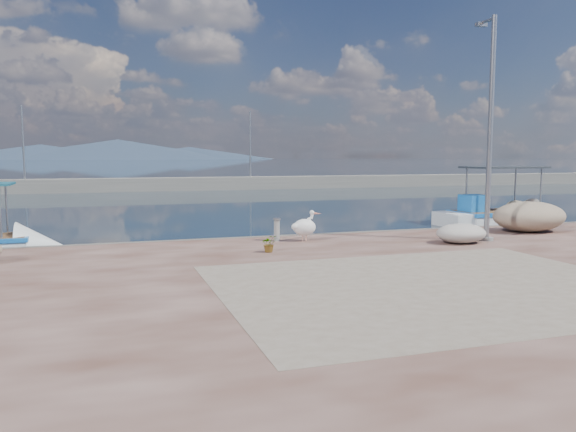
# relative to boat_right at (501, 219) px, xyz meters

# --- Properties ---
(ground) EXTENTS (1400.00, 1400.00, 0.00)m
(ground) POSITION_rel_boat_right_xyz_m (-12.22, -8.86, -0.25)
(ground) COLOR #162635
(ground) RESTS_ON ground
(quay) EXTENTS (44.00, 22.00, 0.50)m
(quay) POSITION_rel_boat_right_xyz_m (-12.22, -14.86, 0.00)
(quay) COLOR #47291E
(quay) RESTS_ON ground
(quay_patch) EXTENTS (9.00, 7.00, 0.01)m
(quay_patch) POSITION_rel_boat_right_xyz_m (-11.22, -11.86, 0.26)
(quay_patch) COLOR gray
(quay_patch) RESTS_ON quay
(breakwater) EXTENTS (120.00, 2.20, 7.50)m
(breakwater) POSITION_rel_boat_right_xyz_m (-12.22, 31.14, 0.36)
(breakwater) COLOR gray
(breakwater) RESTS_ON ground
(mountains) EXTENTS (370.00, 280.00, 22.00)m
(mountains) POSITION_rel_boat_right_xyz_m (-7.82, 641.14, 9.26)
(mountains) COLOR #28384C
(mountains) RESTS_ON ground
(boat_right) EXTENTS (6.66, 2.39, 3.17)m
(boat_right) POSITION_rel_boat_right_xyz_m (0.00, 0.00, 0.00)
(boat_right) COLOR white
(boat_right) RESTS_ON ground
(pelican) EXTENTS (1.02, 0.54, 0.98)m
(pelican) POSITION_rel_boat_right_xyz_m (-11.72, -5.25, 0.71)
(pelican) COLOR tan
(pelican) RESTS_ON quay
(lamp_post) EXTENTS (0.44, 0.96, 7.00)m
(lamp_post) POSITION_rel_boat_right_xyz_m (-6.14, -6.89, 3.55)
(lamp_post) COLOR gray
(lamp_post) RESTS_ON quay
(bollard_near) EXTENTS (0.24, 0.24, 0.73)m
(bollard_near) POSITION_rel_boat_right_xyz_m (-12.55, -4.93, 0.65)
(bollard_near) COLOR gray
(bollard_near) RESTS_ON quay
(potted_plant) EXTENTS (0.44, 0.38, 0.49)m
(potted_plant) POSITION_rel_boat_right_xyz_m (-13.36, -6.87, 0.50)
(potted_plant) COLOR #33722D
(potted_plant) RESTS_ON quay
(net_pile_c) EXTENTS (2.75, 1.96, 1.08)m
(net_pile_c) POSITION_rel_boat_right_xyz_m (-3.32, -5.59, 0.79)
(net_pile_c) COLOR #C0A68E
(net_pile_c) RESTS_ON quay
(net_pile_d) EXTENTS (1.61, 1.21, 0.61)m
(net_pile_d) POSITION_rel_boat_right_xyz_m (-7.24, -7.12, 0.55)
(net_pile_d) COLOR #B9B3AB
(net_pile_d) RESTS_ON quay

